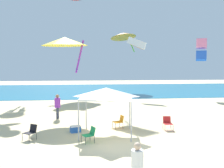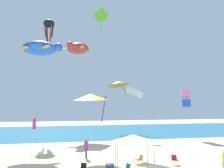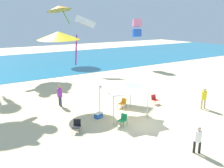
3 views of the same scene
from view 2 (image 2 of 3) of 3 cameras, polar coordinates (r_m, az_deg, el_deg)
ocean_strip at (r=48.19m, az=-4.47°, el=-11.19°), size 120.00×26.02×0.02m
canopy_tent at (r=20.20m, az=5.18°, el=-12.92°), size 3.30×3.23×2.79m
folding_chair_right_of_tent at (r=22.13m, az=6.62°, el=-17.43°), size 0.74×0.67×0.82m
folding_chair_left_of_tent at (r=22.62m, az=14.84°, el=-17.03°), size 0.58×0.66×0.82m
folding_chair_near_cooler at (r=19.20m, az=-7.09°, el=-19.38°), size 0.78×0.81×0.82m
cooler_box at (r=20.77m, az=-0.50°, el=-19.07°), size 0.72×0.59×0.40m
banner_flag at (r=24.65m, az=-18.49°, el=-11.30°), size 0.36×0.06×4.06m
person_far_stroller at (r=24.36m, az=-6.20°, el=-14.74°), size 0.45×0.51×1.89m
kite_turtle_red at (r=46.94m, az=-8.19°, el=8.44°), size 6.27×6.27×2.38m
kite_delta_yellow at (r=24.98m, az=-5.09°, el=-3.13°), size 5.12×5.12×2.91m
kite_diamond_lime at (r=43.87m, az=-2.64°, el=15.98°), size 2.88×1.38×4.50m
kite_parafoil_white at (r=38.45m, az=5.30°, el=-2.06°), size 2.28×2.58×1.94m
kite_box_pink at (r=39.90m, az=17.36°, el=-3.33°), size 1.75×1.83×2.85m
kite_octopus_black at (r=48.59m, az=-14.90°, el=13.56°), size 2.09×2.09×4.65m
kite_turtle_blue at (r=34.22m, az=-16.78°, el=8.18°), size 5.78×5.25×2.16m
kite_delta_orange at (r=47.80m, az=1.49°, el=0.15°), size 6.01×6.04×3.68m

